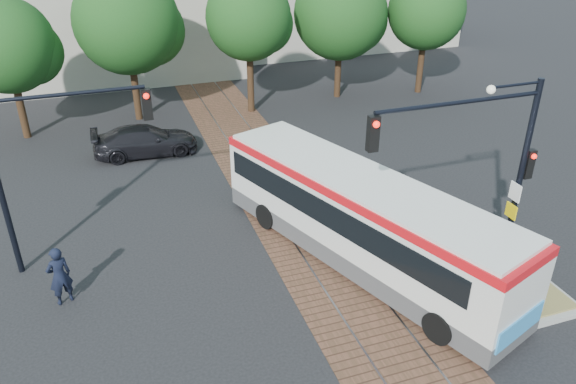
% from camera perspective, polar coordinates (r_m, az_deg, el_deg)
% --- Properties ---
extents(ground, '(120.00, 120.00, 0.00)m').
position_cam_1_polar(ground, '(17.62, 5.93, -9.25)').
color(ground, black).
rests_on(ground, ground).
extents(trackbed, '(3.60, 40.00, 0.02)m').
position_cam_1_polar(trackbed, '(20.66, 1.35, -2.92)').
color(trackbed, brown).
rests_on(trackbed, ground).
extents(tree_row, '(26.40, 5.60, 7.67)m').
position_cam_1_polar(tree_row, '(30.50, -4.80, 17.00)').
color(tree_row, '#382314').
rests_on(tree_row, ground).
extents(warehouses, '(40.00, 13.00, 8.00)m').
position_cam_1_polar(warehouses, '(42.28, -11.66, 18.20)').
color(warehouses, '#ADA899').
rests_on(warehouses, ground).
extents(city_bus, '(6.08, 11.30, 2.99)m').
position_cam_1_polar(city_bus, '(17.84, 7.38, -2.38)').
color(city_bus, '#454547').
rests_on(city_bus, ground).
extents(traffic_island, '(2.20, 5.20, 1.13)m').
position_cam_1_polar(traffic_island, '(19.11, 20.48, -6.60)').
color(traffic_island, gray).
rests_on(traffic_island, ground).
extents(signal_pole_main, '(5.49, 0.46, 6.00)m').
position_cam_1_polar(signal_pole_main, '(16.82, 19.89, 3.66)').
color(signal_pole_main, black).
rests_on(signal_pole_main, ground).
extents(signal_pole_left, '(4.99, 0.34, 6.00)m').
position_cam_1_polar(signal_pole_left, '(18.03, -24.35, 3.39)').
color(signal_pole_left, black).
rests_on(signal_pole_left, ground).
extents(officer, '(0.80, 0.67, 1.88)m').
position_cam_1_polar(officer, '(17.55, -22.20, -7.89)').
color(officer, black).
rests_on(officer, ground).
extents(parked_car, '(4.68, 1.98, 1.35)m').
position_cam_1_polar(parked_car, '(26.54, -14.29, 5.09)').
color(parked_car, black).
rests_on(parked_car, ground).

